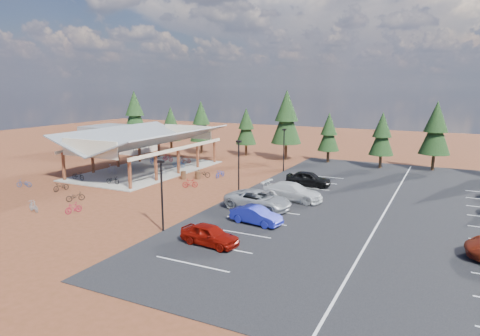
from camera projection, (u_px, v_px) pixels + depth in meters
ground at (184, 192)px, 41.51m from camera, size 140.00×140.00×0.00m
asphalt_lot at (387, 209)px, 36.01m from camera, size 27.00×44.00×0.04m
concrete_pad at (147, 170)px, 52.03m from camera, size 10.60×18.60×0.10m
bike_pavilion at (146, 139)px, 51.31m from camera, size 11.65×19.40×4.97m
outbuilding at (120, 138)px, 67.46m from camera, size 11.00×7.00×3.90m
lamp_post_0 at (162, 191)px, 29.96m from camera, size 0.50×0.25×5.14m
lamp_post_1 at (239, 163)px, 40.50m from camera, size 0.50×0.25×5.14m
lamp_post_2 at (284, 147)px, 51.03m from camera, size 0.50×0.25×5.14m
trash_bin_0 at (183, 175)px, 47.27m from camera, size 0.60×0.60×0.90m
trash_bin_1 at (198, 175)px, 47.38m from camera, size 0.60×0.60×0.90m
pine_0 at (135, 113)px, 71.24m from camera, size 4.02×4.02×9.36m
pine_1 at (171, 124)px, 66.54m from camera, size 2.98×2.98×6.94m
pine_2 at (201, 122)px, 64.29m from camera, size 3.41×3.41×7.95m
pine_3 at (246, 127)px, 62.47m from camera, size 3.01×3.01×7.02m
pine_4 at (287, 117)px, 58.38m from camera, size 4.15×4.15×9.66m
pine_5 at (329, 132)px, 56.79m from camera, size 2.87×2.87×6.69m
pine_6 at (382, 134)px, 52.77m from camera, size 3.02×3.02×7.02m
pine_7 at (436, 128)px, 51.12m from camera, size 3.62×3.62×8.43m
bike_0 at (78, 176)px, 46.49m from camera, size 1.79×0.69×0.93m
bike_1 at (112, 169)px, 49.67m from camera, size 1.83×0.77×1.07m
bike_2 at (154, 161)px, 55.70m from camera, size 1.90×1.14×0.94m
bike_3 at (168, 158)px, 57.64m from camera, size 1.63×0.59×0.96m
bike_4 at (113, 180)px, 44.57m from camera, size 1.61×0.69×0.82m
bike_5 at (162, 171)px, 49.36m from camera, size 1.48×0.42×0.89m
bike_6 at (179, 164)px, 53.69m from camera, size 1.74×0.75×0.89m
bike_7 at (185, 159)px, 56.46m from camera, size 1.67×0.51×1.00m
bike_8 at (61, 186)px, 42.08m from camera, size 0.78×1.73×0.88m
bike_10 at (24, 183)px, 43.52m from camera, size 1.66×1.12×0.83m
bike_11 at (74, 208)px, 34.72m from camera, size 0.75×1.53×0.89m
bike_12 at (75, 196)px, 38.38m from camera, size 1.33×1.66×0.85m
bike_13 at (33, 206)px, 35.08m from camera, size 1.65×0.83×0.96m
bike_14 at (220, 173)px, 48.13m from camera, size 0.66×1.78×0.93m
bike_15 at (190, 183)px, 43.37m from camera, size 1.55×1.22×0.94m
bike_16 at (202, 174)px, 48.12m from camera, size 1.85×1.19×0.92m
car_0 at (210, 235)px, 27.69m from camera, size 4.18×2.05×1.37m
car_1 at (256, 215)px, 31.89m from camera, size 4.17×1.96×1.32m
car_2 at (258, 200)px, 35.68m from camera, size 5.85×3.02×1.58m
car_3 at (292, 192)px, 38.37m from camera, size 5.61×2.50×1.60m
car_4 at (308, 179)px, 43.79m from camera, size 4.59×1.93×1.55m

